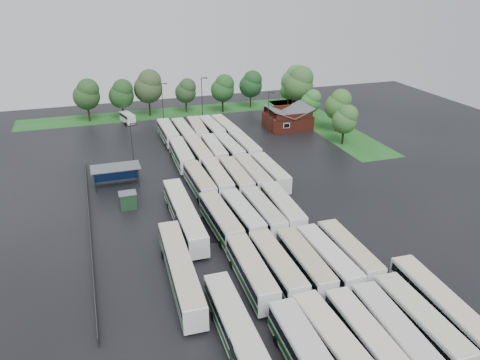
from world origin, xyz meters
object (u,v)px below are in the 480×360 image
object	(u,v)px
artic_bus_west_a	(242,343)
minibus	(128,117)
artic_bus_east	(453,319)
brick_building	(288,120)

from	to	relation	value
artic_bus_west_a	minibus	xyz separation A→B (m)	(-2.25, 81.78, -0.61)
artic_bus_east	minibus	world-z (taller)	artic_bus_east
artic_bus_east	brick_building	bearing A→B (deg)	82.93
artic_bus_east	minibus	xyz separation A→B (m)	(-23.51, 85.22, -0.60)
brick_building	artic_bus_east	xyz separation A→B (m)	(-12.01, -69.00, 0.09)
brick_building	artic_bus_east	world-z (taller)	brick_building
brick_building	minibus	bearing A→B (deg)	155.46
artic_bus_east	artic_bus_west_a	bearing A→B (deg)	173.59
artic_bus_west_a	minibus	bearing A→B (deg)	92.05
brick_building	minibus	world-z (taller)	brick_building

